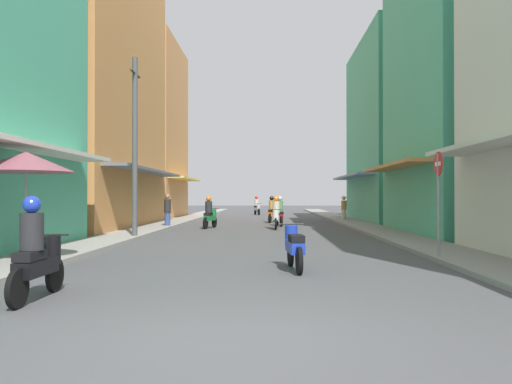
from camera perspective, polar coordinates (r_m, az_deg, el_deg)
ground_plane at (r=27.48m, az=0.67°, el=-3.75°), size 114.27×114.27×0.00m
sidewalk_left at (r=28.04m, az=-10.01°, el=-3.56°), size 1.73×59.94×0.12m
sidewalk_right at (r=27.89m, az=11.41°, el=-3.57°), size 1.73×59.94×0.12m
building_left_mid at (r=27.33m, az=-19.35°, el=13.73°), size 7.05×12.61×16.55m
building_left_far at (r=37.24m, az=-13.30°, el=6.68°), size 7.05×8.55×12.41m
building_right_mid at (r=23.20m, az=23.95°, el=12.35°), size 7.05×8.69×13.43m
building_right_far at (r=33.06m, az=16.77°, el=6.56°), size 7.05×10.87×11.23m
motorbike_green at (r=24.82m, az=-5.22°, el=-2.48°), size 0.66×1.78×1.58m
motorbike_black at (r=8.38m, az=-23.48°, el=-6.39°), size 0.55×1.81×1.58m
motorbike_red at (r=26.63m, az=2.64°, el=-2.34°), size 0.57×1.80×1.58m
motorbike_white at (r=24.15m, az=2.28°, el=-2.53°), size 0.55×1.81×1.58m
motorbike_orange at (r=30.17m, az=1.86°, el=-2.12°), size 0.67×1.77×1.58m
motorbike_blue at (r=10.86m, az=4.33°, el=-6.12°), size 0.55×1.81×0.96m
motorbike_silver at (r=42.44m, az=0.11°, el=-1.64°), size 0.68×1.77×1.58m
pedestrian_midway at (r=25.43m, az=-9.95°, el=-2.13°), size 0.34×0.34×1.67m
pedestrian_crossing at (r=32.68m, az=9.88°, el=-1.63°), size 0.44×0.44×1.61m
vendor_umbrella at (r=12.28m, az=-24.49°, el=3.10°), size 2.11×2.11×2.56m
utility_pole at (r=19.26m, az=-13.50°, el=5.08°), size 0.20×1.20×6.71m
street_sign_no_entry at (r=12.94m, az=19.87°, el=0.19°), size 0.07×0.60×2.65m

